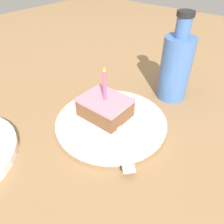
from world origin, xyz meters
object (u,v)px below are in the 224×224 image
at_px(plate, 112,122).
at_px(fork, 123,145).
at_px(cake_slice, 105,107).
at_px(bottle, 176,66).

height_order(plate, fork, fork).
distance_m(cake_slice, bottle, 0.23).
bearing_deg(bottle, cake_slice, 160.44).
relative_size(plate, cake_slice, 2.04).
bearing_deg(fork, plate, 54.21).
xyz_separation_m(plate, cake_slice, (0.00, 0.02, 0.03)).
distance_m(plate, cake_slice, 0.04).
xyz_separation_m(cake_slice, bottle, (0.21, -0.07, 0.05)).
xyz_separation_m(plate, fork, (-0.05, -0.07, 0.01)).
distance_m(cake_slice, fork, 0.11).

